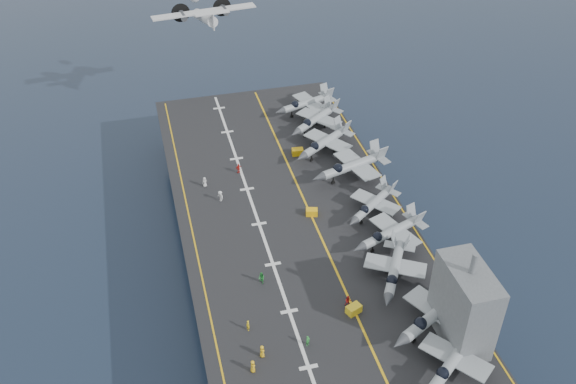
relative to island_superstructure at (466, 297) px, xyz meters
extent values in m
plane|color=#142135|center=(-15.00, 30.00, -17.90)|extent=(500.00, 500.00, 0.00)
cube|color=#56595E|center=(-15.00, 30.00, -12.90)|extent=(36.00, 90.00, 10.00)
cube|color=black|center=(-15.00, 30.00, -7.70)|extent=(38.00, 92.00, 0.40)
cube|color=gold|center=(-12.00, 30.00, -7.48)|extent=(0.35, 90.00, 0.02)
cube|color=silver|center=(-21.00, 30.00, -7.48)|extent=(0.50, 90.00, 0.02)
cube|color=gold|center=(-32.00, 30.00, -7.48)|extent=(0.25, 90.00, 0.02)
cube|color=gold|center=(3.50, 30.00, -7.48)|extent=(0.25, 90.00, 0.02)
imported|color=gold|center=(-28.11, 1.21, -6.52)|extent=(0.85, 1.22, 1.96)
imported|color=yellow|center=(-27.32, 8.12, -6.63)|extent=(0.95, 1.19, 1.74)
imported|color=#228B32|center=(-23.56, 16.50, -6.49)|extent=(1.21, 1.43, 2.01)
imported|color=silver|center=(-26.12, 37.83, -6.48)|extent=(1.32, 1.47, 2.04)
imported|color=red|center=(-21.44, 45.36, -6.51)|extent=(1.37, 1.11, 1.98)
imported|color=silver|center=(-28.11, 42.67, -6.53)|extent=(1.38, 1.18, 1.94)
imported|color=#268C33|center=(-20.10, 3.54, -6.65)|extent=(1.22, 1.09, 1.70)
imported|color=#B21919|center=(-12.58, 9.03, -6.60)|extent=(1.24, 0.99, 1.79)
imported|color=gold|center=(-26.42, 3.26, -6.52)|extent=(0.85, 1.22, 1.96)
camera|label=1|loc=(-36.72, -50.43, 60.67)|focal=40.00mm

